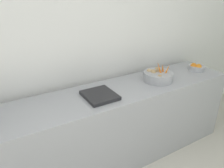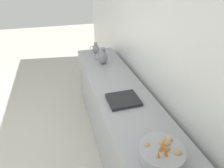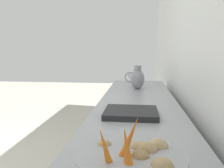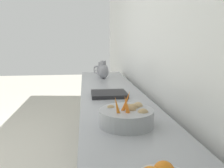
{
  "view_description": "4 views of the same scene",
  "coord_description": "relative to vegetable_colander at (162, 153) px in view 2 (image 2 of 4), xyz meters",
  "views": [
    {
      "loc": [
        0.24,
        -0.81,
        1.9
      ],
      "look_at": [
        -1.52,
        0.25,
        0.99
      ],
      "focal_mm": 34.75,
      "sensor_mm": 36.0,
      "label": 1
    },
    {
      "loc": [
        -0.87,
        1.71,
        2.13
      ],
      "look_at": [
        -1.43,
        -0.18,
        0.98
      ],
      "focal_mm": 30.87,
      "sensor_mm": 36.0,
      "label": 2
    },
    {
      "loc": [
        -1.52,
        1.56,
        1.33
      ],
      "look_at": [
        -1.37,
        0.18,
        1.12
      ],
      "focal_mm": 37.67,
      "sensor_mm": 36.0,
      "label": 3
    },
    {
      "loc": [
        -1.25,
        2.21,
        1.43
      ],
      "look_at": [
        -1.5,
        0.11,
        1.03
      ],
      "focal_mm": 36.17,
      "sensor_mm": 36.0,
      "label": 4
    }
  ],
  "objects": [
    {
      "name": "vegetable_colander",
      "position": [
        0.0,
        0.0,
        0.0
      ],
      "size": [
        0.34,
        0.34,
        0.23
      ],
      "color": "#9EA0A5",
      "rests_on": "prep_counter"
    },
    {
      "name": "tile_wall_left",
      "position": [
        -0.44,
        -0.31,
        0.54
      ],
      "size": [
        0.1,
        8.24,
        3.0
      ],
      "primitive_type": "cube",
      "color": "white",
      "rests_on": "ground_plane"
    },
    {
      "name": "metal_pitcher_tall",
      "position": [
        -0.0,
        -1.83,
        0.06
      ],
      "size": [
        0.21,
        0.15,
        0.25
      ],
      "color": "gray",
      "rests_on": "prep_counter"
    },
    {
      "name": "counter_sink_basin",
      "position": [
        0.03,
        -0.79,
        -0.04
      ],
      "size": [
        0.34,
        0.3,
        0.04
      ],
      "primitive_type": "cube",
      "color": "#232326",
      "rests_on": "prep_counter"
    },
    {
      "name": "metal_pitcher_short",
      "position": [
        0.01,
        -2.3,
        0.03
      ],
      "size": [
        0.16,
        0.11,
        0.19
      ],
      "color": "gray",
      "rests_on": "prep_counter"
    },
    {
      "name": "prep_counter",
      "position": [
        -0.02,
        -0.81,
        -0.51
      ],
      "size": [
        0.63,
        3.39,
        0.9
      ],
      "primitive_type": "cube",
      "color": "#9EA0A5",
      "rests_on": "ground_plane"
    }
  ]
}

